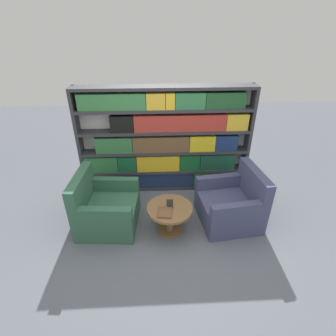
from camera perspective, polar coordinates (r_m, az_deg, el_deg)
The scene contains 7 objects.
ground_plane at distance 3.95m, azimuth 0.30°, elevation -16.22°, with size 14.00×14.00×0.00m, color slate.
bookshelf at distance 4.65m, azimuth -0.67°, elevation 5.69°, with size 3.00×0.30×1.91m.
armchair_left at distance 4.19m, azimuth -13.56°, elevation -8.65°, with size 0.93×0.94×0.89m.
armchair_right at distance 4.28m, azimuth 13.71°, elevation -7.80°, with size 0.97×0.99×0.89m.
coffee_table at distance 3.95m, azimuth 0.39°, elevation -10.01°, with size 0.68×0.68×0.44m.
table_sign at distance 3.83m, azimuth 0.40°, elevation -7.88°, with size 0.09×0.06×0.15m.
stray_book at distance 3.76m, azimuth -0.69°, elevation -9.64°, with size 0.22×0.26×0.03m.
Camera 1 is at (-0.15, -2.72, 2.86)m, focal length 28.00 mm.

